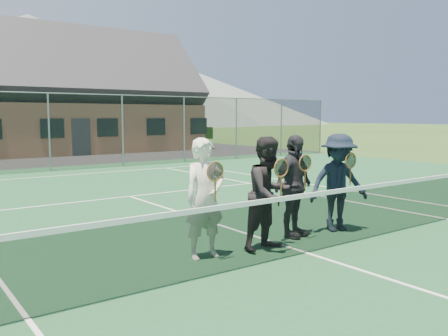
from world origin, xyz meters
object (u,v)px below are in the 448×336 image
Objects in this scene: tennis_net at (307,220)px; clubhouse at (65,85)px; player_b at (269,193)px; player_a at (205,198)px; player_c at (293,186)px; player_d at (338,183)px.

tennis_net is 24.57m from clubhouse.
player_b is (-4.32, -23.47, -3.07)m from clubhouse.
player_c is at bearing 3.12° from player_a.
clubhouse is 8.67× the size of player_b.
player_b is 1.00× the size of player_c.
player_d is at bearing -96.07° from clubhouse.
player_a is at bearing -103.05° from clubhouse.
player_b is 1.00× the size of player_d.
player_a is 2.91m from player_d.
player_b is 0.91m from player_c.
tennis_net is at bearing -122.17° from player_c.
tennis_net is 1.62m from player_a.
tennis_net is 6.49× the size of player_b.
player_a is 1.00× the size of player_b.
tennis_net is at bearing -99.46° from clubhouse.
clubhouse is 24.06m from player_a.
player_a is at bearing -176.88° from player_c.
player_b reaches higher than tennis_net.
player_b is at bearing -174.77° from player_d.
player_b is (1.07, -0.22, -0.00)m from player_a.
player_b and player_d have the same top height.
player_a is 1.93m from player_c.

